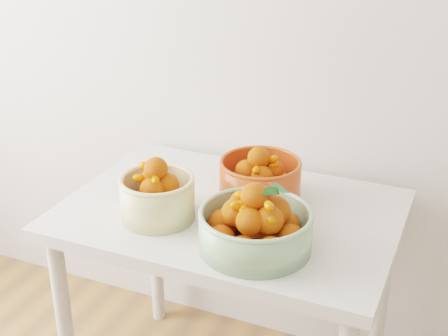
{
  "coord_description": "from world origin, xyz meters",
  "views": [
    {
      "loc": [
        0.46,
        0.07,
        1.65
      ],
      "look_at": [
        -0.17,
        1.52,
        0.92
      ],
      "focal_mm": 50.0,
      "sensor_mm": 36.0,
      "label": 1
    }
  ],
  "objects": [
    {
      "name": "bowl_cream",
      "position": [
        -0.35,
        1.47,
        0.82
      ],
      "size": [
        0.26,
        0.26,
        0.19
      ],
      "rotation": [
        0.0,
        0.0,
        0.18
      ],
      "color": "#DCCD88",
      "rests_on": "table"
    },
    {
      "name": "bowl_orange",
      "position": [
        -0.12,
        1.68,
        0.82
      ],
      "size": [
        0.29,
        0.29,
        0.18
      ],
      "rotation": [
        0.0,
        0.0,
        -0.19
      ],
      "color": "red",
      "rests_on": "table"
    },
    {
      "name": "bowl_green",
      "position": [
        -0.03,
        1.42,
        0.82
      ],
      "size": [
        0.36,
        0.36,
        0.2
      ],
      "rotation": [
        0.0,
        0.0,
        -0.2
      ],
      "color": "#8BB181",
      "rests_on": "table"
    },
    {
      "name": "table",
      "position": [
        -0.18,
        1.6,
        0.65
      ],
      "size": [
        1.0,
        0.7,
        0.75
      ],
      "color": "silver",
      "rests_on": "ground"
    }
  ]
}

